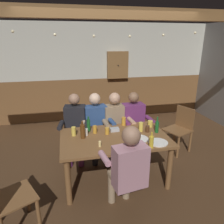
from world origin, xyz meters
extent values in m
plane|color=#4C331E|center=(0.00, 0.00, 0.00)|extent=(7.77, 7.77, 0.00)
cube|color=beige|center=(0.00, 2.95, 1.83)|extent=(6.47, 0.12, 1.41)
cube|color=brown|center=(0.00, 2.95, 0.56)|extent=(6.47, 0.12, 1.13)
cube|color=brown|center=(0.00, 0.33, 2.46)|extent=(5.82, 0.14, 0.16)
cube|color=brown|center=(0.00, 0.10, 0.72)|extent=(1.61, 0.98, 0.04)
cylinder|color=brown|center=(-0.73, -0.31, 0.35)|extent=(0.08, 0.08, 0.70)
cylinder|color=brown|center=(0.73, -0.31, 0.35)|extent=(0.08, 0.08, 0.70)
cylinder|color=brown|center=(-0.73, 0.52, 0.35)|extent=(0.08, 0.08, 0.70)
cylinder|color=brown|center=(0.73, 0.52, 0.35)|extent=(0.08, 0.08, 0.70)
cube|color=black|center=(-0.54, 0.90, 0.74)|extent=(0.40, 0.30, 0.56)
sphere|color=#9E755B|center=(-0.54, 0.90, 1.14)|extent=(0.19, 0.19, 0.19)
cylinder|color=#6B2D66|center=(-0.47, 0.76, 0.48)|extent=(0.19, 0.39, 0.13)
cylinder|color=#6B2D66|center=(-0.66, 0.79, 0.48)|extent=(0.19, 0.39, 0.13)
cylinder|color=#6B2D66|center=(-0.50, 0.57, 0.21)|extent=(0.10, 0.10, 0.42)
cylinder|color=#6B2D66|center=(-0.69, 0.61, 0.21)|extent=(0.10, 0.10, 0.42)
cylinder|color=black|center=(-0.38, 0.60, 0.77)|extent=(0.13, 0.29, 0.08)
cylinder|color=black|center=(-0.80, 0.67, 0.77)|extent=(0.13, 0.29, 0.08)
cube|color=#2D4C84|center=(-0.18, 0.90, 0.73)|extent=(0.42, 0.27, 0.54)
sphere|color=beige|center=(-0.18, 0.90, 1.13)|extent=(0.20, 0.20, 0.20)
cylinder|color=black|center=(-0.06, 0.77, 0.48)|extent=(0.18, 0.40, 0.13)
cylinder|color=black|center=(-0.27, 0.74, 0.48)|extent=(0.18, 0.40, 0.13)
cylinder|color=black|center=(-0.03, 0.57, 0.21)|extent=(0.10, 0.10, 0.42)
cylinder|color=black|center=(-0.25, 0.55, 0.21)|extent=(0.10, 0.10, 0.42)
cylinder|color=#2D4C84|center=(0.08, 0.67, 0.75)|extent=(0.11, 0.29, 0.08)
cylinder|color=beige|center=(-0.38, 0.62, 0.75)|extent=(0.11, 0.29, 0.08)
cube|color=#997F60|center=(0.18, 0.90, 0.72)|extent=(0.42, 0.27, 0.52)
sphere|color=tan|center=(0.18, 0.90, 1.11)|extent=(0.21, 0.21, 0.21)
cylinder|color=#6B2D66|center=(0.30, 0.78, 0.48)|extent=(0.16, 0.38, 0.13)
cylinder|color=#6B2D66|center=(0.08, 0.76, 0.48)|extent=(0.16, 0.38, 0.13)
cylinder|color=#6B2D66|center=(0.31, 0.59, 0.21)|extent=(0.10, 0.10, 0.42)
cylinder|color=#6B2D66|center=(0.09, 0.58, 0.21)|extent=(0.10, 0.10, 0.42)
cylinder|color=tan|center=(0.43, 0.65, 0.75)|extent=(0.10, 0.28, 0.08)
cylinder|color=#997F60|center=(-0.03, 0.62, 0.75)|extent=(0.10, 0.28, 0.08)
cube|color=#6B2D66|center=(0.54, 0.90, 0.72)|extent=(0.41, 0.26, 0.52)
sphere|color=brown|center=(0.54, 0.90, 1.11)|extent=(0.19, 0.19, 0.19)
cylinder|color=silver|center=(0.66, 0.77, 0.48)|extent=(0.15, 0.39, 0.13)
cylinder|color=silver|center=(0.44, 0.76, 0.48)|extent=(0.15, 0.39, 0.13)
cylinder|color=silver|center=(0.67, 0.57, 0.21)|extent=(0.10, 0.10, 0.42)
cylinder|color=silver|center=(0.45, 0.56, 0.21)|extent=(0.10, 0.10, 0.42)
cylinder|color=#6B2D66|center=(0.79, 0.65, 0.75)|extent=(0.09, 0.28, 0.08)
cylinder|color=#6B2D66|center=(0.33, 0.62, 0.75)|extent=(0.09, 0.28, 0.08)
cube|color=#B78493|center=(0.00, -0.69, 0.72)|extent=(0.43, 0.28, 0.53)
sphere|color=#9E755B|center=(0.00, -0.69, 1.12)|extent=(0.21, 0.21, 0.21)
cylinder|color=#997F60|center=(-0.13, -0.58, 0.48)|extent=(0.19, 0.38, 0.13)
cylinder|color=#997F60|center=(0.09, -0.54, 0.48)|extent=(0.19, 0.38, 0.13)
cylinder|color=#997F60|center=(-0.16, -0.39, 0.21)|extent=(0.10, 0.10, 0.42)
cylinder|color=#997F60|center=(0.06, -0.36, 0.21)|extent=(0.10, 0.10, 0.42)
cylinder|color=#B78493|center=(-0.26, -0.48, 0.75)|extent=(0.12, 0.29, 0.08)
cylinder|color=#B78493|center=(0.19, -0.41, 0.75)|extent=(0.12, 0.29, 0.08)
cube|color=brown|center=(-1.33, -0.58, 0.45)|extent=(0.59, 0.59, 0.02)
cylinder|color=brown|center=(-1.25, -0.32, 0.22)|extent=(0.04, 0.04, 0.44)
cylinder|color=brown|center=(-1.07, -0.66, 0.22)|extent=(0.04, 0.04, 0.44)
cube|color=brown|center=(1.40, 0.71, 0.45)|extent=(0.58, 0.58, 0.02)
cube|color=brown|center=(1.59, 0.79, 0.67)|extent=(0.18, 0.38, 0.42)
cylinder|color=brown|center=(1.30, 0.46, 0.22)|extent=(0.04, 0.04, 0.44)
cylinder|color=brown|center=(1.15, 0.81, 0.22)|extent=(0.04, 0.04, 0.44)
cylinder|color=brown|center=(1.65, 0.61, 0.22)|extent=(0.04, 0.04, 0.44)
cylinder|color=brown|center=(1.50, 0.96, 0.22)|extent=(0.04, 0.04, 0.44)
cylinder|color=#F9E08C|center=(-0.27, -0.15, 0.78)|extent=(0.04, 0.04, 0.08)
cube|color=#B2B7BC|center=(0.05, 0.31, 0.76)|extent=(0.14, 0.10, 0.05)
cylinder|color=white|center=(0.33, -0.05, 0.74)|extent=(0.27, 0.27, 0.01)
cylinder|color=white|center=(0.56, -0.22, 0.74)|extent=(0.27, 0.27, 0.01)
cylinder|color=#195923|center=(-0.36, 0.39, 0.84)|extent=(0.05, 0.05, 0.20)
cylinder|color=#195923|center=(-0.36, 0.39, 0.96)|extent=(0.02, 0.02, 0.05)
cylinder|color=gold|center=(0.41, -0.32, 0.82)|extent=(0.06, 0.06, 0.16)
cylinder|color=gold|center=(0.41, -0.32, 0.93)|extent=(0.02, 0.02, 0.06)
cylinder|color=#593314|center=(-0.47, 0.16, 0.84)|extent=(0.07, 0.07, 0.22)
cylinder|color=#593314|center=(-0.47, 0.16, 0.98)|extent=(0.03, 0.03, 0.05)
cylinder|color=#195923|center=(0.68, 0.12, 0.83)|extent=(0.06, 0.06, 0.18)
cylinder|color=#195923|center=(0.68, 0.12, 0.96)|extent=(0.02, 0.02, 0.08)
cylinder|color=gold|center=(0.25, 0.52, 0.81)|extent=(0.07, 0.07, 0.14)
cylinder|color=#E5C64C|center=(0.46, 0.22, 0.81)|extent=(0.07, 0.07, 0.15)
cylinder|color=gold|center=(-0.09, 0.23, 0.79)|extent=(0.06, 0.06, 0.11)
cylinder|color=#4C2D19|center=(0.55, 0.17, 0.79)|extent=(0.06, 0.06, 0.10)
cylinder|color=#E5C64C|center=(-0.60, 0.28, 0.81)|extent=(0.07, 0.07, 0.14)
cylinder|color=#E5C64C|center=(0.11, -0.28, 0.81)|extent=(0.06, 0.06, 0.15)
cylinder|color=#E5C64C|center=(0.67, 0.36, 0.79)|extent=(0.08, 0.08, 0.10)
cylinder|color=gold|center=(-0.27, 0.30, 0.80)|extent=(0.06, 0.06, 0.12)
cylinder|color=white|center=(-0.42, 0.26, 0.79)|extent=(0.07, 0.07, 0.11)
cube|color=brown|center=(0.71, 2.82, 1.48)|extent=(0.56, 0.12, 0.70)
sphere|color=black|center=(0.71, 2.74, 1.48)|extent=(0.03, 0.03, 0.03)
sphere|color=#F9EAB2|center=(-1.26, 0.28, 2.22)|extent=(0.04, 0.04, 0.04)
sphere|color=#F9EAB2|center=(-0.76, 0.28, 2.19)|extent=(0.04, 0.04, 0.04)
sphere|color=#F9EAB2|center=(-0.25, 0.28, 2.17)|extent=(0.04, 0.04, 0.04)
sphere|color=#F9EAB2|center=(0.25, 0.28, 2.17)|extent=(0.04, 0.04, 0.04)
sphere|color=#F9EAB2|center=(0.76, 0.28, 2.19)|extent=(0.04, 0.04, 0.04)
sphere|color=#F9EAB2|center=(1.26, 0.28, 2.22)|extent=(0.04, 0.04, 0.04)
camera|label=1|loc=(-0.66, -2.69, 2.13)|focal=33.69mm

